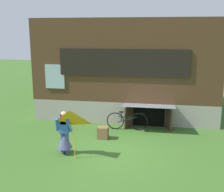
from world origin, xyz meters
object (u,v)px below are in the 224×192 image
Objects in this scene: bicycle_black at (127,121)px; wooden_crate at (103,133)px; person at (64,136)px; kite at (70,123)px.

bicycle_black is 1.45m from wooden_crate.
kite is at bearing -69.14° from person.
kite is 3.47× the size of wooden_crate.
person reaches higher than wooden_crate.
bicycle_black is 3.78× the size of wooden_crate.
person is 0.85× the size of bicycle_black.
kite reaches higher than person.
kite is 2.48m from wooden_crate.
bicycle_black is at bearing 66.14° from kite.
bicycle_black is at bearing 41.84° from person.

